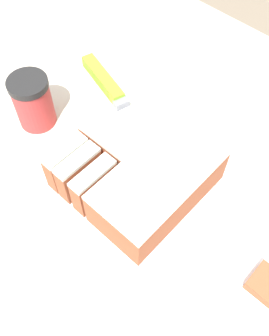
{
  "coord_description": "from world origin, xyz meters",
  "views": [
    {
      "loc": [
        0.31,
        -0.23,
        1.56
      ],
      "look_at": [
        0.06,
        0.04,
        1.0
      ],
      "focal_mm": 42.0,
      "sensor_mm": 36.0,
      "label": 1
    }
  ],
  "objects_px": {
    "cake": "(137,168)",
    "brownie": "(267,284)",
    "knife": "(111,90)",
    "coffee_cup": "(33,102)",
    "cake_board": "(135,181)"
  },
  "relations": [
    {
      "from": "cake",
      "to": "brownie",
      "type": "relative_size",
      "value": 4.39
    },
    {
      "from": "knife",
      "to": "coffee_cup",
      "type": "relative_size",
      "value": 2.74
    },
    {
      "from": "cake_board",
      "to": "coffee_cup",
      "type": "bearing_deg",
      "value": -174.26
    },
    {
      "from": "coffee_cup",
      "to": "brownie",
      "type": "distance_m",
      "value": 0.51
    },
    {
      "from": "knife",
      "to": "coffee_cup",
      "type": "distance_m",
      "value": 0.15
    },
    {
      "from": "cake",
      "to": "coffee_cup",
      "type": "distance_m",
      "value": 0.24
    },
    {
      "from": "knife",
      "to": "coffee_cup",
      "type": "height_order",
      "value": "knife"
    },
    {
      "from": "brownie",
      "to": "cake",
      "type": "bearing_deg",
      "value": 178.59
    },
    {
      "from": "knife",
      "to": "brownie",
      "type": "height_order",
      "value": "knife"
    },
    {
      "from": "cake_board",
      "to": "brownie",
      "type": "height_order",
      "value": "brownie"
    },
    {
      "from": "cake_board",
      "to": "knife",
      "type": "distance_m",
      "value": 0.17
    },
    {
      "from": "knife",
      "to": "cake_board",
      "type": "bearing_deg",
      "value": -13.5
    },
    {
      "from": "knife",
      "to": "brownie",
      "type": "xyz_separation_m",
      "value": [
        0.4,
        -0.07,
        -0.08
      ]
    },
    {
      "from": "cake_board",
      "to": "coffee_cup",
      "type": "xyz_separation_m",
      "value": [
        -0.24,
        -0.02,
        0.05
      ]
    },
    {
      "from": "cake_board",
      "to": "knife",
      "type": "bearing_deg",
      "value": 150.38
    }
  ]
}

